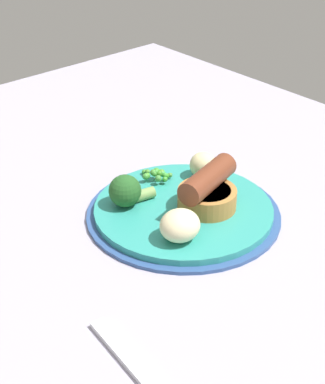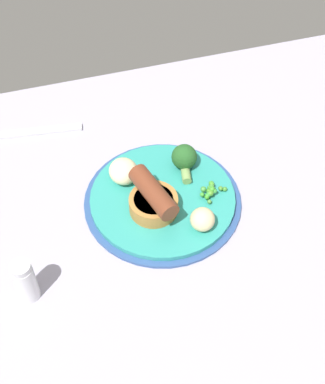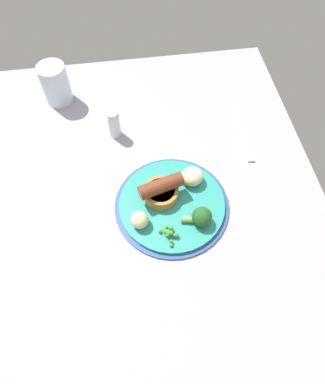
{
  "view_description": "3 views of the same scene",
  "coord_description": "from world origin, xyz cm",
  "px_view_note": "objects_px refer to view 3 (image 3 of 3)",
  "views": [
    {
      "loc": [
        -54.57,
        53.99,
        48.9
      ],
      "look_at": [
        -1.13,
        6.81,
        6.51
      ],
      "focal_mm": 60.0,
      "sensor_mm": 36.0,
      "label": 1
    },
    {
      "loc": [
        -18.65,
        -47.53,
        70.83
      ],
      "look_at": [
        -3.15,
        4.73,
        5.68
      ],
      "focal_mm": 50.0,
      "sensor_mm": 36.0,
      "label": 2
    },
    {
      "loc": [
        33.49,
        -2.51,
        70.13
      ],
      "look_at": [
        -4.97,
        3.03,
        6.47
      ],
      "focal_mm": 32.0,
      "sensor_mm": 36.0,
      "label": 3
    }
  ],
  "objects_px": {
    "dinner_plate": "(172,205)",
    "fork": "(246,133)",
    "drinking_glass": "(55,84)",
    "broccoli_floret_near": "(201,217)",
    "pea_pile": "(169,233)",
    "potato_chunk_1": "(192,176)",
    "potato_chunk_0": "(140,220)",
    "salt_shaker": "(114,124)",
    "sausage_pudding": "(161,190)"
  },
  "relations": [
    {
      "from": "potato_chunk_0",
      "to": "potato_chunk_1",
      "type": "distance_m",
      "value": 0.16
    },
    {
      "from": "potato_chunk_1",
      "to": "dinner_plate",
      "type": "bearing_deg",
      "value": -46.68
    },
    {
      "from": "pea_pile",
      "to": "salt_shaker",
      "type": "xyz_separation_m",
      "value": [
        -0.3,
        -0.09,
        0.01
      ]
    },
    {
      "from": "dinner_plate",
      "to": "broccoli_floret_near",
      "type": "height_order",
      "value": "broccoli_floret_near"
    },
    {
      "from": "dinner_plate",
      "to": "fork",
      "type": "xyz_separation_m",
      "value": [
        -0.18,
        0.22,
        -0.0
      ]
    },
    {
      "from": "dinner_plate",
      "to": "drinking_glass",
      "type": "xyz_separation_m",
      "value": [
        -0.38,
        -0.25,
        0.05
      ]
    },
    {
      "from": "broccoli_floret_near",
      "to": "dinner_plate",
      "type": "bearing_deg",
      "value": 145.55
    },
    {
      "from": "fork",
      "to": "potato_chunk_1",
      "type": "bearing_deg",
      "value": -44.72
    },
    {
      "from": "potato_chunk_1",
      "to": "potato_chunk_0",
      "type": "bearing_deg",
      "value": -54.66
    },
    {
      "from": "potato_chunk_1",
      "to": "drinking_glass",
      "type": "distance_m",
      "value": 0.45
    },
    {
      "from": "pea_pile",
      "to": "fork",
      "type": "height_order",
      "value": "pea_pile"
    },
    {
      "from": "dinner_plate",
      "to": "fork",
      "type": "relative_size",
      "value": 1.42
    },
    {
      "from": "potato_chunk_0",
      "to": "fork",
      "type": "relative_size",
      "value": 0.21
    },
    {
      "from": "sausage_pudding",
      "to": "pea_pile",
      "type": "bearing_deg",
      "value": -103.79
    },
    {
      "from": "broccoli_floret_near",
      "to": "salt_shaker",
      "type": "relative_size",
      "value": 0.84
    },
    {
      "from": "fork",
      "to": "drinking_glass",
      "type": "xyz_separation_m",
      "value": [
        -0.19,
        -0.47,
        0.05
      ]
    },
    {
      "from": "pea_pile",
      "to": "drinking_glass",
      "type": "relative_size",
      "value": 0.44
    },
    {
      "from": "pea_pile",
      "to": "fork",
      "type": "xyz_separation_m",
      "value": [
        -0.26,
        0.24,
        -0.02
      ]
    },
    {
      "from": "potato_chunk_0",
      "to": "drinking_glass",
      "type": "bearing_deg",
      "value": -157.1
    },
    {
      "from": "dinner_plate",
      "to": "salt_shaker",
      "type": "relative_size",
      "value": 3.32
    },
    {
      "from": "dinner_plate",
      "to": "sausage_pudding",
      "type": "distance_m",
      "value": 0.04
    },
    {
      "from": "broccoli_floret_near",
      "to": "fork",
      "type": "relative_size",
      "value": 0.36
    },
    {
      "from": "pea_pile",
      "to": "potato_chunk_1",
      "type": "bearing_deg",
      "value": 150.01
    },
    {
      "from": "salt_shaker",
      "to": "potato_chunk_1",
      "type": "bearing_deg",
      "value": 42.41
    },
    {
      "from": "dinner_plate",
      "to": "potato_chunk_0",
      "type": "xyz_separation_m",
      "value": [
        0.04,
        -0.08,
        0.03
      ]
    },
    {
      "from": "dinner_plate",
      "to": "salt_shaker",
      "type": "xyz_separation_m",
      "value": [
        -0.23,
        -0.11,
        0.03
      ]
    },
    {
      "from": "sausage_pudding",
      "to": "fork",
      "type": "bearing_deg",
      "value": 18.03
    },
    {
      "from": "broccoli_floret_near",
      "to": "drinking_glass",
      "type": "relative_size",
      "value": 0.6
    },
    {
      "from": "potato_chunk_0",
      "to": "potato_chunk_1",
      "type": "xyz_separation_m",
      "value": [
        -0.09,
        0.13,
        0.0
      ]
    },
    {
      "from": "sausage_pudding",
      "to": "broccoli_floret_near",
      "type": "distance_m",
      "value": 0.1
    },
    {
      "from": "potato_chunk_1",
      "to": "drinking_glass",
      "type": "height_order",
      "value": "drinking_glass"
    },
    {
      "from": "dinner_plate",
      "to": "fork",
      "type": "bearing_deg",
      "value": 129.48
    },
    {
      "from": "dinner_plate",
      "to": "pea_pile",
      "type": "distance_m",
      "value": 0.08
    },
    {
      "from": "broccoli_floret_near",
      "to": "salt_shaker",
      "type": "xyz_separation_m",
      "value": [
        -0.28,
        -0.16,
        0.0
      ]
    },
    {
      "from": "broccoli_floret_near",
      "to": "fork",
      "type": "height_order",
      "value": "broccoli_floret_near"
    },
    {
      "from": "dinner_plate",
      "to": "potato_chunk_1",
      "type": "relative_size",
      "value": 5.02
    },
    {
      "from": "potato_chunk_0",
      "to": "dinner_plate",
      "type": "bearing_deg",
      "value": 118.44
    },
    {
      "from": "potato_chunk_0",
      "to": "fork",
      "type": "height_order",
      "value": "potato_chunk_0"
    },
    {
      "from": "broccoli_floret_near",
      "to": "salt_shaker",
      "type": "distance_m",
      "value": 0.33
    },
    {
      "from": "dinner_plate",
      "to": "sausage_pudding",
      "type": "bearing_deg",
      "value": -134.45
    },
    {
      "from": "sausage_pudding",
      "to": "fork",
      "type": "height_order",
      "value": "sausage_pudding"
    },
    {
      "from": "sausage_pudding",
      "to": "potato_chunk_0",
      "type": "distance_m",
      "value": 0.08
    },
    {
      "from": "dinner_plate",
      "to": "broccoli_floret_near",
      "type": "distance_m",
      "value": 0.08
    },
    {
      "from": "potato_chunk_1",
      "to": "sausage_pudding",
      "type": "bearing_deg",
      "value": -68.62
    },
    {
      "from": "pea_pile",
      "to": "potato_chunk_0",
      "type": "xyz_separation_m",
      "value": [
        -0.03,
        -0.06,
        0.01
      ]
    },
    {
      "from": "broccoli_floret_near",
      "to": "salt_shaker",
      "type": "bearing_deg",
      "value": 130.87
    },
    {
      "from": "sausage_pudding",
      "to": "potato_chunk_0",
      "type": "xyz_separation_m",
      "value": [
        0.06,
        -0.05,
        -0.01
      ]
    },
    {
      "from": "dinner_plate",
      "to": "sausage_pudding",
      "type": "relative_size",
      "value": 2.49
    },
    {
      "from": "potato_chunk_0",
      "to": "drinking_glass",
      "type": "relative_size",
      "value": 0.35
    },
    {
      "from": "pea_pile",
      "to": "potato_chunk_1",
      "type": "distance_m",
      "value": 0.14
    }
  ]
}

